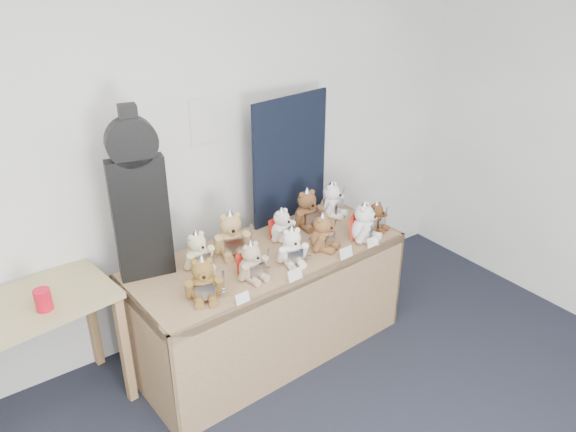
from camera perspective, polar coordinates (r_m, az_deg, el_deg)
room_shell at (r=3.62m, az=-8.42°, el=9.56°), size 6.00×6.00×6.00m
display_table at (r=3.58m, az=-1.43°, el=-6.47°), size 1.80×0.82×0.74m
side_table at (r=3.39m, az=-25.01°, el=-9.97°), size 0.99×0.63×0.78m
guitar_case at (r=3.20m, az=-14.93°, el=1.84°), size 0.32×0.15×1.02m
navy_board at (r=3.84m, az=0.24°, el=5.86°), size 0.65×0.10×0.87m
red_cup at (r=3.21m, az=-23.61°, el=-7.81°), size 0.09×0.09×0.12m
teddy_front_far_left at (r=3.10m, az=-8.59°, el=-6.50°), size 0.23×0.22×0.29m
teddy_front_left at (r=3.25m, az=-3.71°, el=-4.72°), size 0.22×0.19×0.26m
teddy_front_centre at (r=3.40m, az=0.41°, el=-3.20°), size 0.22×0.20×0.26m
teddy_front_right at (r=3.55m, az=3.58°, el=-1.79°), size 0.22×0.21×0.27m
teddy_front_far_right at (r=3.68m, az=7.76°, el=-0.78°), size 0.25×0.24×0.30m
teddy_front_end at (r=3.84m, az=8.97°, el=-0.14°), size 0.19×0.16×0.22m
teddy_back_left at (r=3.39m, az=-9.15°, el=-3.62°), size 0.22×0.19×0.27m
teddy_back_centre_left at (r=3.50m, az=-5.79°, el=-1.97°), size 0.26×0.24×0.32m
teddy_back_centre_right at (r=3.65m, az=-0.59°, el=-1.06°), size 0.21×0.19×0.25m
teddy_back_right at (r=3.82m, az=1.97°, el=0.58°), size 0.25×0.20×0.30m
teddy_back_end at (r=3.99m, az=4.50°, el=1.54°), size 0.23×0.22×0.28m
entry_card_a at (r=3.08m, az=-4.64°, el=-8.31°), size 0.09×0.02×0.06m
entry_card_b at (r=3.26m, az=0.72°, el=-5.99°), size 0.10×0.03×0.07m
entry_card_c at (r=3.49m, az=5.92°, el=-3.73°), size 0.10×0.03×0.07m
entry_card_d at (r=3.64m, az=8.55°, el=-2.63°), size 0.09×0.02×0.06m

